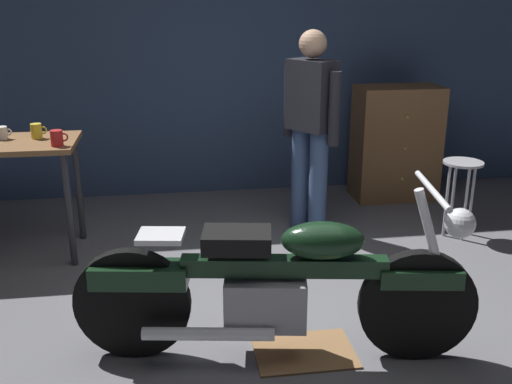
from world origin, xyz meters
The scene contains 10 objects.
ground_plane centered at (0.00, 0.00, 0.00)m, with size 12.00×12.00×0.00m, color slate.
back_wall centered at (0.00, 2.80, 1.55)m, with size 8.00×0.12×3.10m, color #384C70.
motorcycle centered at (-0.04, -0.26, 0.45)m, with size 2.17×0.68×1.00m.
person_standing centered at (0.56, 1.54, 0.93)m, with size 0.40×0.48×1.67m.
shop_stool centered at (1.76, 1.26, 0.50)m, with size 0.32×0.32×0.64m.
wooden_dresser centered at (1.60, 2.30, 0.55)m, with size 0.80×0.47×1.10m.
drip_tray centered at (0.11, -0.26, 0.01)m, with size 0.56×0.40×0.01m, color olive.
mug_yellow_tall centered at (-1.56, 1.46, 0.96)m, with size 0.12×0.08×0.11m.
mug_white_ceramic centered at (-1.81, 1.47, 0.95)m, with size 0.12×0.09×0.09m.
mug_red_diner centered at (-1.37, 1.19, 0.96)m, with size 0.12×0.09×0.11m.
Camera 1 is at (-0.59, -3.09, 1.92)m, focal length 41.81 mm.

